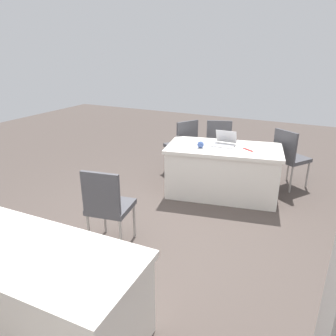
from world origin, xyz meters
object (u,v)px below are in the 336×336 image
object	(u,v)px
laptop_silver	(224,143)
yarn_ball	(201,145)
chair_tucked_right	(218,142)
chair_by_pillar	(183,143)
chair_near_front	(289,155)
table_mid_left	(36,291)
chair_back_row	(108,204)
scissors_red	(248,150)
table_foreground	(223,171)

from	to	relation	value
laptop_silver	yarn_ball	size ratio (longest dim) A/B	3.31
chair_tucked_right	chair_by_pillar	distance (m)	0.63
chair_near_front	chair_tucked_right	size ratio (longest dim) A/B	0.97
chair_tucked_right	laptop_silver	xyz separation A→B (m)	(-0.33, 0.77, 0.23)
table_mid_left	chair_near_front	xyz separation A→B (m)	(-1.35, -3.80, 0.16)
chair_back_row	laptop_silver	bearing A→B (deg)	61.28
chair_tucked_right	table_mid_left	bearing A→B (deg)	-112.54
table_mid_left	chair_back_row	world-z (taller)	chair_back_row
chair_near_front	scissors_red	world-z (taller)	chair_near_front
chair_back_row	yarn_ball	xyz separation A→B (m)	(-0.40, -1.71, 0.26)
yarn_ball	table_mid_left	bearing A→B (deg)	85.77
scissors_red	chair_tucked_right	bearing A→B (deg)	162.78
chair_by_pillar	chair_tucked_right	bearing A→B (deg)	-27.34
yarn_ball	chair_tucked_right	bearing A→B (deg)	-86.56
table_mid_left	scissors_red	size ratio (longest dim) A/B	9.70
chair_near_front	laptop_silver	distance (m)	1.11
table_mid_left	chair_tucked_right	bearing A→B (deg)	-92.19
chair_near_front	laptop_silver	xyz separation A→B (m)	(0.87, 0.64, 0.25)
chair_by_pillar	yarn_ball	bearing A→B (deg)	-109.68
table_foreground	chair_back_row	xyz separation A→B (m)	(0.70, 1.91, 0.16)
chair_tucked_right	yarn_ball	bearing A→B (deg)	-106.91
table_mid_left	chair_tucked_right	world-z (taller)	chair_tucked_right
table_foreground	laptop_silver	bearing A→B (deg)	-70.82
yarn_ball	scissors_red	distance (m)	0.68
chair_near_front	yarn_ball	distance (m)	1.48
chair_tucked_right	chair_by_pillar	xyz separation A→B (m)	(0.53, 0.33, 0.00)
chair_near_front	chair_back_row	world-z (taller)	chair_back_row
table_foreground	scissors_red	distance (m)	0.52
table_mid_left	chair_near_front	size ratio (longest dim) A/B	1.85
table_mid_left	chair_tucked_right	distance (m)	3.95
table_foreground	table_mid_left	bearing A→B (deg)	80.65
table_foreground	yarn_ball	xyz separation A→B (m)	(0.29, 0.20, 0.42)
yarn_ball	chair_near_front	bearing A→B (deg)	-141.37
chair_near_front	table_foreground	bearing A→B (deg)	-106.02
table_foreground	chair_by_pillar	bearing A→B (deg)	-30.51
chair_back_row	chair_tucked_right	bearing A→B (deg)	72.89
yarn_ball	chair_back_row	bearing A→B (deg)	76.75
chair_tucked_right	chair_by_pillar	world-z (taller)	same
table_foreground	chair_tucked_right	world-z (taller)	chair_tucked_right
table_mid_left	chair_tucked_right	size ratio (longest dim) A/B	1.80
laptop_silver	scissors_red	distance (m)	0.39
scissors_red	chair_back_row	bearing A→B (deg)	-85.69
chair_tucked_right	yarn_ball	world-z (taller)	chair_tucked_right
chair_near_front	chair_tucked_right	xyz separation A→B (m)	(1.20, -0.14, 0.02)
table_foreground	scissors_red	bearing A→B (deg)	179.91
chair_near_front	chair_back_row	bearing A→B (deg)	-86.70
table_mid_left	laptop_silver	distance (m)	3.23
chair_tucked_right	scissors_red	xyz separation A→B (m)	(-0.71, 0.85, 0.20)
chair_by_pillar	laptop_silver	distance (m)	1.00
table_foreground	chair_back_row	bearing A→B (deg)	69.92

